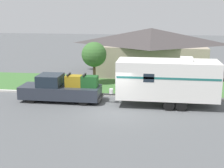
{
  "coord_description": "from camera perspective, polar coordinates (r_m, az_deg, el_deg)",
  "views": [
    {
      "loc": [
        2.71,
        -19.17,
        6.63
      ],
      "look_at": [
        -0.27,
        1.89,
        1.4
      ],
      "focal_mm": 50.0,
      "sensor_mm": 36.0,
      "label": 1
    }
  ],
  "objects": [
    {
      "name": "lawn_strip",
      "position": [
        27.51,
        2.17,
        -0.1
      ],
      "size": [
        80.0,
        7.0,
        0.03
      ],
      "color": "#3D6B33",
      "rests_on": "ground_plane"
    },
    {
      "name": "ground_plane",
      "position": [
        20.46,
        0.01,
        -5.09
      ],
      "size": [
        120.0,
        120.0,
        0.0
      ],
      "primitive_type": "plane",
      "color": "#515456"
    },
    {
      "name": "travel_trailer",
      "position": [
        21.6,
        10.07,
        0.85
      ],
      "size": [
        7.84,
        2.51,
        3.43
      ],
      "color": "black",
      "rests_on": "ground_plane"
    },
    {
      "name": "pickup_truck",
      "position": [
        22.83,
        -9.3,
        -0.92
      ],
      "size": [
        5.91,
        1.94,
        2.05
      ],
      "color": "black",
      "rests_on": "ground_plane"
    },
    {
      "name": "curb_strip",
      "position": [
        23.99,
        1.27,
        -2.05
      ],
      "size": [
        80.0,
        0.3,
        0.14
      ],
      "color": "beige",
      "rests_on": "ground_plane"
    },
    {
      "name": "tree_in_yard",
      "position": [
        27.24,
        -3.3,
        5.39
      ],
      "size": [
        2.18,
        2.18,
        3.75
      ],
      "color": "brown",
      "rests_on": "ground_plane"
    },
    {
      "name": "house_across_street",
      "position": [
        32.45,
        7.09,
        6.21
      ],
      "size": [
        11.54,
        7.62,
        4.61
      ],
      "color": "gray",
      "rests_on": "ground_plane"
    }
  ]
}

